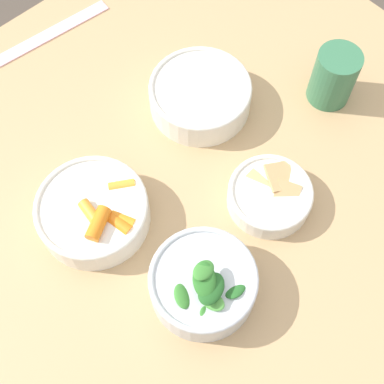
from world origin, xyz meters
The scene contains 8 objects.
ground_plane centered at (0.00, 0.00, 0.00)m, with size 10.00×10.00×0.00m, color #4C4238.
dining_table centered at (0.00, 0.00, 0.66)m, with size 1.29×1.05×0.75m.
bowl_carrots centered at (-0.10, 0.05, 0.78)m, with size 0.19×0.19×0.07m.
bowl_greens centered at (-0.05, -0.16, 0.79)m, with size 0.17×0.17×0.10m.
bowl_beans_hotdog centered at (0.19, 0.10, 0.78)m, with size 0.19×0.19×0.06m.
bowl_cookies centered at (0.14, -0.12, 0.77)m, with size 0.15×0.14×0.05m.
ruler centered at (0.06, 0.44, 0.75)m, with size 0.33×0.06×0.00m.
cup centered at (0.39, -0.04, 0.80)m, with size 0.08×0.08×0.11m.
Camera 1 is at (-0.22, -0.33, 1.59)m, focal length 50.00 mm.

